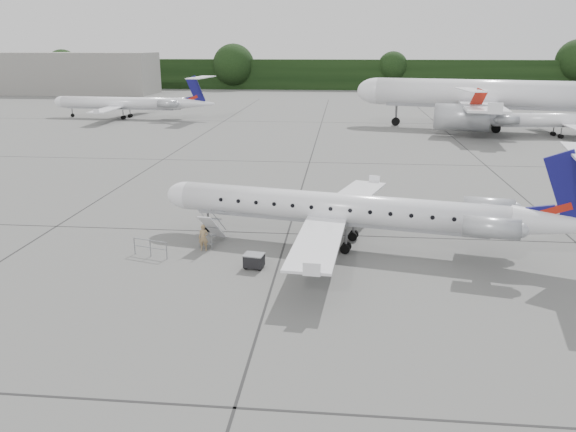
# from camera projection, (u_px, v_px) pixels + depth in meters

# --- Properties ---
(ground) EXTENTS (320.00, 320.00, 0.00)m
(ground) POSITION_uv_depth(u_px,v_px,m) (388.00, 271.00, 30.35)
(ground) COLOR slate
(ground) RESTS_ON ground
(treeline) EXTENTS (260.00, 4.00, 8.00)m
(treeline) POSITION_uv_depth(u_px,v_px,m) (354.00, 75.00, 152.94)
(treeline) COLOR black
(treeline) RESTS_ON ground
(terminal_building) EXTENTS (40.00, 14.00, 10.00)m
(terminal_building) POSITION_uv_depth(u_px,v_px,m) (74.00, 73.00, 140.12)
(terminal_building) COLOR gray
(terminal_building) RESTS_ON ground
(main_regional_jet) EXTENTS (28.39, 22.88, 6.48)m
(main_regional_jet) POSITION_uv_depth(u_px,v_px,m) (336.00, 193.00, 33.52)
(main_regional_jet) COLOR white
(main_regional_jet) RESTS_ON ground
(airstair) EXTENTS (1.28, 2.35, 2.03)m
(airstair) POSITION_uv_depth(u_px,v_px,m) (212.00, 228.00, 34.33)
(airstair) COLOR white
(airstair) RESTS_ON ground
(passenger) EXTENTS (0.59, 0.40, 1.59)m
(passenger) POSITION_uv_depth(u_px,v_px,m) (204.00, 238.00, 33.24)
(passenger) COLOR #8F744E
(passenger) RESTS_ON ground
(safety_railing) EXTENTS (2.14, 0.69, 1.00)m
(safety_railing) POSITION_uv_depth(u_px,v_px,m) (150.00, 248.00, 32.35)
(safety_railing) COLOR gray
(safety_railing) RESTS_ON ground
(baggage_cart) EXTENTS (1.14, 0.98, 0.89)m
(baggage_cart) POSITION_uv_depth(u_px,v_px,m) (254.00, 261.00, 30.65)
(baggage_cart) COLOR black
(baggage_cart) RESTS_ON ground
(bg_narrowbody) EXTENTS (44.68, 36.48, 14.10)m
(bg_narrowbody) POSITION_uv_depth(u_px,v_px,m) (486.00, 80.00, 79.45)
(bg_narrowbody) COLOR white
(bg_narrowbody) RESTS_ON ground
(bg_regional_left) EXTENTS (28.32, 21.54, 7.01)m
(bg_regional_left) POSITION_uv_depth(u_px,v_px,m) (120.00, 97.00, 92.88)
(bg_regional_left) COLOR white
(bg_regional_left) RESTS_ON ground
(bg_regional_right) EXTENTS (25.36, 19.14, 6.33)m
(bg_regional_right) POSITION_uv_depth(u_px,v_px,m) (567.00, 113.00, 73.73)
(bg_regional_right) COLOR white
(bg_regional_right) RESTS_ON ground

